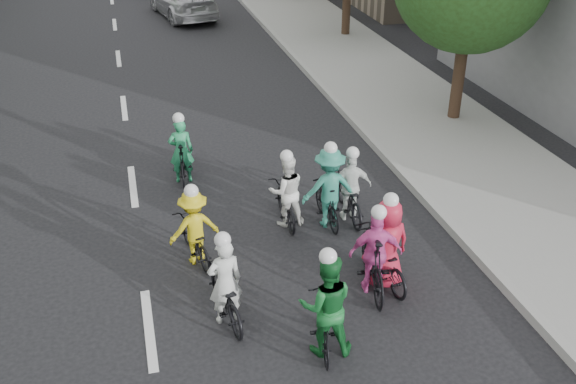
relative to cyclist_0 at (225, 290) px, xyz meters
name	(u,v)px	position (x,y,z in m)	size (l,w,h in m)	color
ground	(149,329)	(-1.25, 0.03, -0.54)	(120.00, 120.00, 0.00)	black
sidewalk_right	(380,82)	(6.75, 10.03, -0.47)	(4.00, 80.00, 0.15)	gray
curb_right	(322,87)	(4.80, 10.03, -0.45)	(0.18, 80.00, 0.18)	#999993
cyclist_0	(225,290)	(0.00, 0.00, 0.00)	(0.78, 1.74, 1.68)	black
cyclist_1	(325,311)	(1.33, -1.10, 0.17)	(0.94, 1.54, 1.85)	black
cyclist_2	(194,233)	(-0.25, 1.78, 0.04)	(1.02, 1.61, 1.60)	black
cyclist_3	(374,257)	(2.59, 0.13, 0.10)	(0.96, 1.95, 1.69)	black
cyclist_4	(385,252)	(2.84, 0.24, 0.09)	(0.85, 1.69, 1.81)	black
cyclist_5	(181,157)	(-0.10, 5.06, 0.04)	(0.59, 1.63, 1.66)	black
cyclist_6	(286,197)	(1.71, 2.64, 0.04)	(0.74, 1.54, 1.64)	black
cyclist_7	(329,192)	(2.51, 2.36, 0.18)	(1.09, 1.49, 1.83)	black
cyclist_8	(349,193)	(3.01, 2.52, 0.01)	(0.87, 1.74, 1.61)	black
follow_car_lead	(183,0)	(1.78, 20.68, 0.19)	(2.06, 5.06, 1.47)	#B7B7BC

